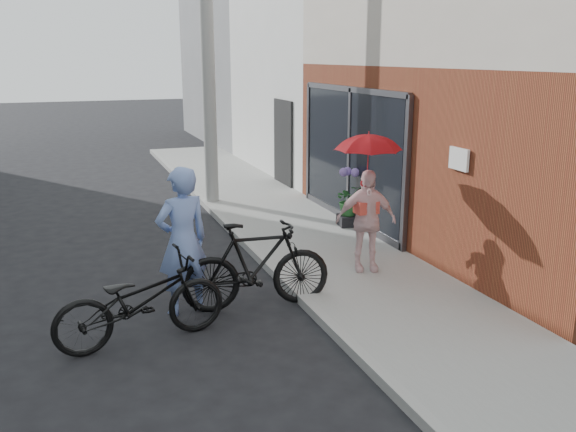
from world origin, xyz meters
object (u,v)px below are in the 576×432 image
bike_left (140,301)px  kimono_woman (366,220)px  utility_pole (207,39)px  planter (349,220)px  officer (183,241)px  bike_right (256,265)px

bike_left → kimono_woman: (3.35, 1.03, 0.35)m
utility_pole → planter: bearing=-56.0°
bike_left → planter: 5.32m
bike_left → planter: bike_left is taller
utility_pole → planter: (1.90, -2.82, -3.28)m
bike_left → utility_pole: bearing=-29.1°
utility_pole → officer: (-1.66, -5.41, -2.56)m
officer → kimono_woman: officer is taller
officer → planter: size_ratio=5.06×
bike_right → officer: bearing=83.8°
bike_right → kimono_woman: bearing=-68.2°
bike_left → bike_right: size_ratio=1.01×
utility_pole → kimono_woman: 5.81m
bike_right → kimono_woman: 1.93m
bike_right → kimono_woman: kimono_woman is taller
bike_right → planter: (2.66, 2.78, -0.36)m
utility_pole → officer: bearing=-107.0°
utility_pole → planter: 4.73m
utility_pole → bike_left: size_ratio=3.59×
kimono_woman → planter: size_ratio=4.00×
utility_pole → bike_left: 7.16m
kimono_woman → utility_pole: bearing=117.8°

